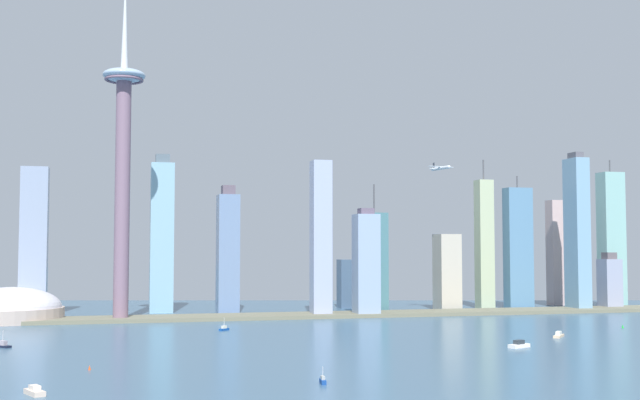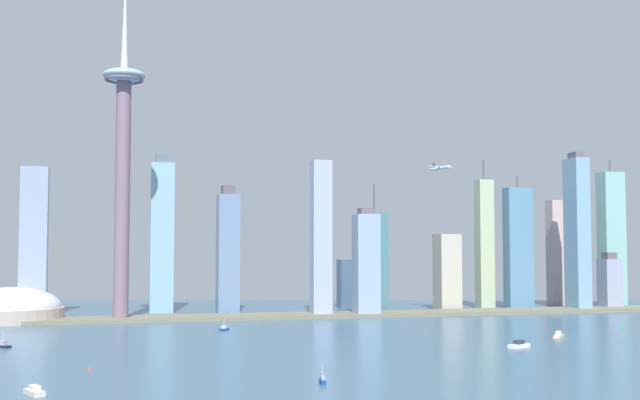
# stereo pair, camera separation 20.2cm
# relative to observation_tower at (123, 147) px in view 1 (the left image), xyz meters

# --- Properties ---
(waterfront_pier) EXTENTS (834.83, 48.41, 3.42)m
(waterfront_pier) POSITION_rel_observation_tower_xyz_m (210.98, 1.48, -154.04)
(waterfront_pier) COLOR #706E58
(waterfront_pier) RESTS_ON ground
(observation_tower) EXTENTS (38.05, 38.05, 319.81)m
(observation_tower) POSITION_rel_observation_tower_xyz_m (0.00, 0.00, 0.00)
(observation_tower) COLOR slate
(observation_tower) RESTS_ON ground
(stadium_dome) EXTENTS (91.96, 91.96, 36.35)m
(stadium_dome) POSITION_rel_observation_tower_xyz_m (-94.62, 20.87, -145.20)
(stadium_dome) COLOR #B5A196
(stadium_dome) RESTS_ON ground
(skyscraper_0) EXTENTS (23.97, 20.44, 130.27)m
(skyscraper_0) POSITION_rel_observation_tower_xyz_m (250.37, 41.93, -105.21)
(skyscraper_0) COLOR #44747D
(skyscraper_0) RESTS_ON ground
(skyscraper_1) EXTENTS (18.11, 18.02, 148.51)m
(skyscraper_1) POSITION_rel_observation_tower_xyz_m (184.49, 3.30, -81.49)
(skyscraper_1) COLOR #9FAACF
(skyscraper_1) RESTS_ON ground
(skyscraper_2) EXTENTS (19.07, 19.60, 60.39)m
(skyscraper_2) POSITION_rel_observation_tower_xyz_m (506.09, 18.44, -127.72)
(skyscraper_2) COLOR #939AB4
(skyscraper_2) RESTS_ON ground
(skyscraper_3) EXTENTS (27.99, 16.15, 142.74)m
(skyscraper_3) POSITION_rel_observation_tower_xyz_m (413.67, 45.42, -90.85)
(skyscraper_3) COLOR #5683A6
(skyscraper_3) RESTS_ON ground
(skyscraper_4) EXTENTS (25.03, 17.84, 142.24)m
(skyscraper_4) POSITION_rel_observation_tower_xyz_m (-80.78, 67.08, -84.63)
(skyscraper_4) COLOR #8A9AB5
(skyscraper_4) RESTS_ON ground
(skyscraper_5) EXTENTS (21.09, 25.96, 128.05)m
(skyscraper_5) POSITION_rel_observation_tower_xyz_m (104.13, 67.75, -94.66)
(skyscraper_5) COLOR #6881A7
(skyscraper_5) RESTS_ON ground
(skyscraper_6) EXTENTS (23.32, 19.64, 160.41)m
(skyscraper_6) POSITION_rel_observation_tower_xyz_m (39.80, 89.21, -78.39)
(skyscraper_6) COLOR #81B0C6
(skyscraper_6) RESTS_ON ground
(skyscraper_7) EXTENTS (23.67, 20.08, 52.58)m
(skyscraper_7) POSITION_rel_observation_tower_xyz_m (243.28, 108.79, -129.46)
(skyscraper_7) COLOR #465E7A
(skyscraper_7) RESTS_ON ground
(skyscraper_8) EXTENTS (22.99, 16.39, 119.93)m
(skyscraper_8) POSITION_rel_observation_tower_xyz_m (487.06, 88.06, -95.78)
(skyscraper_8) COLOR #C5A6A2
(skyscraper_8) RESTS_ON ground
(skyscraper_9) EXTENTS (15.76, 26.91, 165.33)m
(skyscraper_9) POSITION_rel_observation_tower_xyz_m (462.09, 8.65, -75.10)
(skyscraper_9) COLOR #76A1BF
(skyscraper_9) RESTS_ON ground
(skyscraper_10) EXTENTS (22.09, 22.02, 102.90)m
(skyscraper_10) POSITION_rel_observation_tower_xyz_m (226.60, -6.03, -106.09)
(skyscraper_10) COLOR #8FA4C5
(skyscraper_10) RESTS_ON ground
(skyscraper_11) EXTENTS (16.33, 16.05, 161.14)m
(skyscraper_11) POSITION_rel_observation_tower_xyz_m (381.46, 60.40, -86.18)
(skyscraper_11) COLOR #AFBC93
(skyscraper_11) RESTS_ON ground
(skyscraper_12) EXTENTS (25.00, 19.66, 164.21)m
(skyscraper_12) POSITION_rel_observation_tower_xyz_m (532.66, 52.92, -80.75)
(skyscraper_12) COLOR #84B9B3
(skyscraper_12) RESTS_ON ground
(skyscraper_13) EXTENTS (22.68, 24.98, 79.52)m
(skyscraper_13) POSITION_rel_observation_tower_xyz_m (331.02, 44.48, -115.99)
(skyscraper_13) COLOR #BBB3A1
(skyscraper_13) RESTS_ON ground
(boat_0) EXTENTS (14.95, 15.82, 4.30)m
(boat_0) POSITION_rel_observation_tower_xyz_m (308.87, -210.49, -154.21)
(boat_0) COLOR beige
(boat_0) RESTS_ON ground
(boat_1) EXTENTS (10.52, 15.15, 4.25)m
(boat_1) POSITION_rel_observation_tower_xyz_m (-37.28, -361.45, -154.17)
(boat_1) COLOR beige
(boat_1) RESTS_ON ground
(boat_2) EXTENTS (16.83, 12.03, 4.87)m
(boat_2) POSITION_rel_observation_tower_xyz_m (251.16, -259.25, -153.97)
(boat_2) COLOR white
(boat_2) RESTS_ON ground
(boat_3) EXTENTS (9.01, 8.70, 10.01)m
(boat_3) POSITION_rel_observation_tower_xyz_m (78.97, -103.10, -154.37)
(boat_3) COLOR #13428F
(boat_3) RESTS_ON ground
(boat_6) EXTENTS (12.05, 11.98, 11.02)m
(boat_6) POSITION_rel_observation_tower_xyz_m (-74.84, -176.37, -154.17)
(boat_6) COLOR black
(boat_6) RESTS_ON ground
(boat_7) EXTENTS (2.98, 8.30, 8.03)m
(boat_7) POSITION_rel_observation_tower_xyz_m (92.65, -363.89, -154.33)
(boat_7) COLOR navy
(boat_7) RESTS_ON ground
(channel_buoy_1) EXTENTS (1.46, 1.46, 2.53)m
(channel_buoy_1) POSITION_rel_observation_tower_xyz_m (-16.47, -291.45, -154.48)
(channel_buoy_1) COLOR #E54C19
(channel_buoy_1) RESTS_ON ground
(channel_buoy_2) EXTENTS (1.86, 1.86, 2.78)m
(channel_buoy_2) POSITION_rel_observation_tower_xyz_m (395.59, -162.09, -154.35)
(channel_buoy_2) COLOR green
(channel_buoy_2) RESTS_ON ground
(airplane) EXTENTS (28.88, 29.14, 8.24)m
(airplane) POSITION_rel_observation_tower_xyz_m (307.56, 2.01, -11.09)
(airplane) COLOR white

